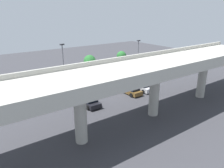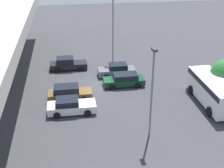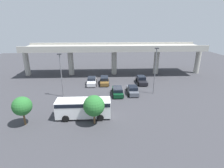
{
  "view_description": "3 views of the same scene",
  "coord_description": "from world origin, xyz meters",
  "px_view_note": "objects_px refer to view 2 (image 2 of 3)",
  "views": [
    {
      "loc": [
        20.66,
        30.2,
        13.72
      ],
      "look_at": [
        0.24,
        2.16,
        1.95
      ],
      "focal_mm": 35.0,
      "sensor_mm": 36.0,
      "label": 1
    },
    {
      "loc": [
        -32.0,
        3.53,
        15.63
      ],
      "look_at": [
        -1.35,
        -1.11,
        0.83
      ],
      "focal_mm": 50.0,
      "sensor_mm": 36.0,
      "label": 2
    },
    {
      "loc": [
        -2.84,
        -33.11,
        12.78
      ],
      "look_at": [
        -1.09,
        0.92,
        0.87
      ],
      "focal_mm": 28.0,
      "sensor_mm": 36.0,
      "label": 3
    }
  ],
  "objects_px": {
    "parked_car_4": "(68,64)",
    "lamp_post_near_aisle": "(113,27)",
    "parked_car_1": "(69,93)",
    "parked_car_3": "(117,70)",
    "parked_car_2": "(124,80)",
    "tree_front_centre": "(224,73)",
    "parked_car_0": "(71,106)",
    "shuttle_bus": "(213,90)",
    "lamp_post_mid_lot": "(152,87)"
  },
  "relations": [
    {
      "from": "parked_car_4",
      "to": "lamp_post_near_aisle",
      "type": "bearing_deg",
      "value": 9.49
    },
    {
      "from": "parked_car_1",
      "to": "parked_car_3",
      "type": "bearing_deg",
      "value": 41.72
    },
    {
      "from": "parked_car_2",
      "to": "tree_front_centre",
      "type": "height_order",
      "value": "tree_front_centre"
    },
    {
      "from": "tree_front_centre",
      "to": "lamp_post_near_aisle",
      "type": "bearing_deg",
      "value": 43.11
    },
    {
      "from": "parked_car_3",
      "to": "tree_front_centre",
      "type": "xyz_separation_m",
      "value": [
        -6.82,
        -10.22,
        1.92
      ]
    },
    {
      "from": "parked_car_0",
      "to": "shuttle_bus",
      "type": "height_order",
      "value": "shuttle_bus"
    },
    {
      "from": "parked_car_0",
      "to": "parked_car_2",
      "type": "xyz_separation_m",
      "value": [
        5.2,
        -6.25,
        0.0
      ]
    },
    {
      "from": "parked_car_0",
      "to": "lamp_post_mid_lot",
      "type": "height_order",
      "value": "lamp_post_mid_lot"
    },
    {
      "from": "parked_car_4",
      "to": "lamp_post_near_aisle",
      "type": "relative_size",
      "value": 0.54
    },
    {
      "from": "parked_car_4",
      "to": "parked_car_0",
      "type": "bearing_deg",
      "value": -89.67
    },
    {
      "from": "parked_car_1",
      "to": "shuttle_bus",
      "type": "relative_size",
      "value": 0.59
    },
    {
      "from": "shuttle_bus",
      "to": "lamp_post_near_aisle",
      "type": "height_order",
      "value": "lamp_post_near_aisle"
    },
    {
      "from": "parked_car_3",
      "to": "lamp_post_mid_lot",
      "type": "distance_m",
      "value": 13.57
    },
    {
      "from": "parked_car_0",
      "to": "lamp_post_near_aisle",
      "type": "relative_size",
      "value": 0.54
    },
    {
      "from": "parked_car_0",
      "to": "parked_car_2",
      "type": "relative_size",
      "value": 1.0
    },
    {
      "from": "parked_car_4",
      "to": "shuttle_bus",
      "type": "bearing_deg",
      "value": -38.45
    },
    {
      "from": "parked_car_2",
      "to": "lamp_post_mid_lot",
      "type": "bearing_deg",
      "value": 91.77
    },
    {
      "from": "parked_car_2",
      "to": "lamp_post_near_aisle",
      "type": "bearing_deg",
      "value": -87.78
    },
    {
      "from": "parked_car_1",
      "to": "parked_car_0",
      "type": "bearing_deg",
      "value": -88.07
    },
    {
      "from": "parked_car_0",
      "to": "shuttle_bus",
      "type": "xyz_separation_m",
      "value": [
        -0.3,
        -14.27,
        0.88
      ]
    },
    {
      "from": "parked_car_0",
      "to": "parked_car_3",
      "type": "height_order",
      "value": "parked_car_3"
    },
    {
      "from": "parked_car_0",
      "to": "lamp_post_mid_lot",
      "type": "xyz_separation_m",
      "value": [
        -4.86,
        -6.56,
        3.94
      ]
    },
    {
      "from": "parked_car_1",
      "to": "lamp_post_near_aisle",
      "type": "relative_size",
      "value": 0.52
    },
    {
      "from": "parked_car_1",
      "to": "parked_car_2",
      "type": "relative_size",
      "value": 0.97
    },
    {
      "from": "parked_car_2",
      "to": "lamp_post_mid_lot",
      "type": "distance_m",
      "value": 10.81
    },
    {
      "from": "lamp_post_near_aisle",
      "to": "tree_front_centre",
      "type": "bearing_deg",
      "value": -136.89
    },
    {
      "from": "shuttle_bus",
      "to": "tree_front_centre",
      "type": "height_order",
      "value": "tree_front_centre"
    },
    {
      "from": "parked_car_3",
      "to": "tree_front_centre",
      "type": "distance_m",
      "value": 12.44
    },
    {
      "from": "parked_car_2",
      "to": "parked_car_3",
      "type": "height_order",
      "value": "parked_car_3"
    },
    {
      "from": "lamp_post_near_aisle",
      "to": "tree_front_centre",
      "type": "relative_size",
      "value": 2.16
    },
    {
      "from": "lamp_post_near_aisle",
      "to": "lamp_post_mid_lot",
      "type": "xyz_separation_m",
      "value": [
        -16.95,
        -0.58,
        -0.4
      ]
    },
    {
      "from": "parked_car_0",
      "to": "parked_car_4",
      "type": "distance_m",
      "value": 11.08
    },
    {
      "from": "parked_car_0",
      "to": "parked_car_2",
      "type": "height_order",
      "value": "parked_car_0"
    },
    {
      "from": "lamp_post_near_aisle",
      "to": "tree_front_centre",
      "type": "height_order",
      "value": "lamp_post_near_aisle"
    },
    {
      "from": "parked_car_4",
      "to": "shuttle_bus",
      "type": "distance_m",
      "value": 18.32
    },
    {
      "from": "parked_car_3",
      "to": "lamp_post_near_aisle",
      "type": "relative_size",
      "value": 0.52
    },
    {
      "from": "parked_car_4",
      "to": "parked_car_3",
      "type": "bearing_deg",
      "value": -26.61
    },
    {
      "from": "shuttle_bus",
      "to": "parked_car_4",
      "type": "bearing_deg",
      "value": -128.45
    },
    {
      "from": "parked_car_4",
      "to": "shuttle_bus",
      "type": "height_order",
      "value": "shuttle_bus"
    },
    {
      "from": "tree_front_centre",
      "to": "shuttle_bus",
      "type": "bearing_deg",
      "value": 131.02
    },
    {
      "from": "lamp_post_mid_lot",
      "to": "parked_car_1",
      "type": "bearing_deg",
      "value": 41.04
    },
    {
      "from": "parked_car_0",
      "to": "tree_front_centre",
      "type": "bearing_deg",
      "value": 4.57
    },
    {
      "from": "parked_car_1",
      "to": "tree_front_centre",
      "type": "xyz_separation_m",
      "value": [
        -1.5,
        -16.19,
        1.88
      ]
    },
    {
      "from": "parked_car_3",
      "to": "parked_car_4",
      "type": "distance_m",
      "value": 6.64
    },
    {
      "from": "lamp_post_near_aisle",
      "to": "tree_front_centre",
      "type": "distance_m",
      "value": 14.99
    },
    {
      "from": "parked_car_0",
      "to": "parked_car_3",
      "type": "distance_m",
      "value": 10.01
    },
    {
      "from": "parked_car_3",
      "to": "shuttle_bus",
      "type": "bearing_deg",
      "value": 134.97
    },
    {
      "from": "shuttle_bus",
      "to": "lamp_post_mid_lot",
      "type": "distance_m",
      "value": 9.46
    },
    {
      "from": "parked_car_0",
      "to": "lamp_post_mid_lot",
      "type": "relative_size",
      "value": 0.59
    },
    {
      "from": "lamp_post_mid_lot",
      "to": "tree_front_centre",
      "type": "bearing_deg",
      "value": -57.16
    }
  ]
}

